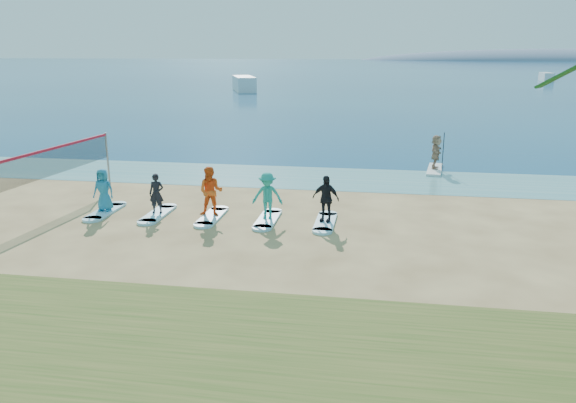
% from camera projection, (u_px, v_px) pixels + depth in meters
% --- Properties ---
extents(ground, '(600.00, 600.00, 0.00)m').
position_uv_depth(ground, '(240.00, 250.00, 17.73)').
color(ground, tan).
rests_on(ground, ground).
extents(shallow_water, '(600.00, 600.00, 0.00)m').
position_uv_depth(shallow_water, '(292.00, 177.00, 27.72)').
color(shallow_water, teal).
rests_on(shallow_water, ground).
extents(ocean, '(600.00, 600.00, 0.00)m').
position_uv_depth(ocean, '(368.00, 69.00, 169.99)').
color(ocean, navy).
rests_on(ocean, ground).
extents(island_ridge, '(220.00, 56.00, 18.00)m').
position_uv_depth(island_ridge, '(562.00, 60.00, 288.36)').
color(island_ridge, slate).
rests_on(island_ridge, ground).
extents(volleyball_net, '(0.87, 9.06, 2.50)m').
position_uv_depth(volleyball_net, '(41.00, 166.00, 21.03)').
color(volleyball_net, gray).
rests_on(volleyball_net, ground).
extents(paddleboard, '(1.10, 3.07, 0.12)m').
position_uv_depth(paddleboard, '(435.00, 170.00, 29.15)').
color(paddleboard, silver).
rests_on(paddleboard, ground).
extents(paddleboarder, '(0.67, 1.66, 1.74)m').
position_uv_depth(paddleboarder, '(436.00, 152.00, 28.91)').
color(paddleboarder, tan).
rests_on(paddleboarder, paddleboard).
extents(boat_offshore_a, '(5.49, 9.16, 2.12)m').
position_uv_depth(boat_offshore_a, '(244.00, 91.00, 83.30)').
color(boat_offshore_a, silver).
rests_on(boat_offshore_a, ground).
extents(boat_offshore_b, '(1.99, 5.61, 1.58)m').
position_uv_depth(boat_offshore_b, '(546.00, 81.00, 108.21)').
color(boat_offshore_b, silver).
rests_on(boat_offshore_b, ground).
extents(surfboard_0, '(0.70, 2.20, 0.09)m').
position_uv_depth(surfboard_0, '(105.00, 211.00, 21.73)').
color(surfboard_0, '#99D8EE').
rests_on(surfboard_0, ground).
extents(student_0, '(0.81, 0.53, 1.64)m').
position_uv_depth(student_0, '(103.00, 190.00, 21.50)').
color(student_0, teal).
rests_on(student_0, surfboard_0).
extents(surfboard_1, '(0.70, 2.20, 0.09)m').
position_uv_depth(surfboard_1, '(158.00, 214.00, 21.40)').
color(surfboard_1, '#99D8EE').
rests_on(surfboard_1, ground).
extents(student_1, '(0.58, 0.41, 1.52)m').
position_uv_depth(student_1, '(156.00, 194.00, 21.18)').
color(student_1, black).
rests_on(student_1, surfboard_1).
extents(surfboard_2, '(0.70, 2.20, 0.09)m').
position_uv_depth(surfboard_2, '(212.00, 217.00, 21.06)').
color(surfboard_2, '#99D8EE').
rests_on(surfboard_2, ground).
extents(student_2, '(0.96, 0.77, 1.86)m').
position_uv_depth(student_2, '(211.00, 192.00, 20.81)').
color(student_2, '#EC5618').
rests_on(student_2, surfboard_2).
extents(surfboard_3, '(0.70, 2.20, 0.09)m').
position_uv_depth(surfboard_3, '(268.00, 219.00, 20.73)').
color(surfboard_3, '#99D8EE').
rests_on(surfboard_3, ground).
extents(student_3, '(1.16, 0.72, 1.72)m').
position_uv_depth(student_3, '(267.00, 196.00, 20.49)').
color(student_3, teal).
rests_on(student_3, surfboard_3).
extents(surfboard_4, '(0.70, 2.20, 0.09)m').
position_uv_depth(surfboard_4, '(325.00, 222.00, 20.39)').
color(surfboard_4, '#99D8EE').
rests_on(surfboard_4, ground).
extents(student_4, '(1.06, 0.63, 1.69)m').
position_uv_depth(student_4, '(326.00, 199.00, 20.16)').
color(student_4, black).
rests_on(student_4, surfboard_4).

